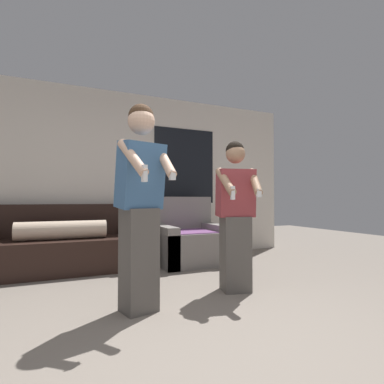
{
  "coord_description": "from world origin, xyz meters",
  "views": [
    {
      "loc": [
        -0.78,
        -1.8,
        0.96
      ],
      "look_at": [
        0.36,
        0.84,
        1.03
      ],
      "focal_mm": 28.0,
      "sensor_mm": 36.0,
      "label": 1
    }
  ],
  "objects_px": {
    "couch": "(62,247)",
    "armchair": "(188,241)",
    "person_right": "(236,214)",
    "person_left": "(140,202)"
  },
  "relations": [
    {
      "from": "person_right",
      "to": "armchair",
      "type": "bearing_deg",
      "value": 86.58
    },
    {
      "from": "armchair",
      "to": "person_left",
      "type": "relative_size",
      "value": 0.56
    },
    {
      "from": "couch",
      "to": "person_left",
      "type": "relative_size",
      "value": 1.2
    },
    {
      "from": "couch",
      "to": "person_right",
      "type": "distance_m",
      "value": 2.44
    },
    {
      "from": "couch",
      "to": "armchair",
      "type": "bearing_deg",
      "value": -6.21
    },
    {
      "from": "couch",
      "to": "person_right",
      "type": "height_order",
      "value": "person_right"
    },
    {
      "from": "armchair",
      "to": "couch",
      "type": "bearing_deg",
      "value": 173.79
    },
    {
      "from": "couch",
      "to": "person_right",
      "type": "bearing_deg",
      "value": -45.53
    },
    {
      "from": "armchair",
      "to": "person_right",
      "type": "distance_m",
      "value": 1.59
    },
    {
      "from": "person_left",
      "to": "person_right",
      "type": "relative_size",
      "value": 1.13
    }
  ]
}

